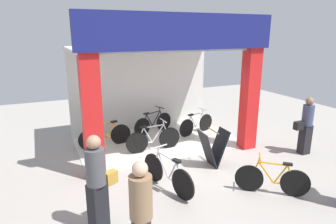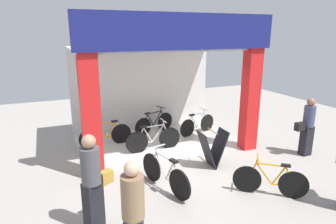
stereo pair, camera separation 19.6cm
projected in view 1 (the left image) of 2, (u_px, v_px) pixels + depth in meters
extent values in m
plane|color=#9E9991|center=(179.00, 160.00, 7.87)|extent=(17.72, 17.72, 0.00)
cube|color=beige|center=(158.00, 141.00, 9.17)|extent=(4.86, 2.98, 0.02)
cube|color=silver|center=(142.00, 88.00, 10.10)|extent=(4.86, 0.12, 2.91)
cube|color=red|center=(92.00, 118.00, 6.60)|extent=(0.42, 0.36, 2.91)
cube|color=red|center=(249.00, 100.00, 8.36)|extent=(0.42, 0.36, 2.91)
cube|color=navy|center=(184.00, 31.00, 6.85)|extent=(5.06, 0.20, 0.85)
cube|color=silver|center=(157.00, 48.00, 8.42)|extent=(4.86, 2.98, 0.06)
cylinder|color=black|center=(137.00, 143.00, 8.18)|extent=(0.64, 0.04, 0.64)
cylinder|color=black|center=(169.00, 138.00, 8.57)|extent=(0.64, 0.04, 0.64)
cylinder|color=silver|center=(145.00, 143.00, 8.28)|extent=(0.43, 0.04, 0.08)
cylinder|color=silver|center=(148.00, 135.00, 8.26)|extent=(0.28, 0.04, 0.48)
cylinder|color=silver|center=(158.00, 133.00, 8.38)|extent=(0.39, 0.04, 0.50)
cylinder|color=silver|center=(154.00, 126.00, 8.27)|extent=(0.62, 0.04, 0.05)
cylinder|color=silver|center=(141.00, 135.00, 8.17)|extent=(0.21, 0.04, 0.43)
cylinder|color=silver|center=(166.00, 131.00, 8.48)|extent=(0.19, 0.04, 0.45)
cylinder|color=silver|center=(163.00, 123.00, 8.37)|extent=(0.05, 0.04, 0.13)
cylinder|color=silver|center=(163.00, 120.00, 8.35)|extent=(0.03, 0.45, 0.03)
cube|color=black|center=(143.00, 127.00, 8.14)|extent=(0.19, 0.10, 0.05)
cylinder|color=black|center=(187.00, 128.00, 9.52)|extent=(0.58, 0.21, 0.60)
cylinder|color=black|center=(206.00, 123.00, 10.10)|extent=(0.58, 0.21, 0.60)
cylinder|color=silver|center=(191.00, 127.00, 9.66)|extent=(0.40, 0.15, 0.08)
cylinder|color=silver|center=(193.00, 121.00, 9.66)|extent=(0.26, 0.11, 0.45)
cylinder|color=silver|center=(199.00, 119.00, 9.84)|extent=(0.36, 0.14, 0.47)
cylinder|color=silver|center=(197.00, 114.00, 9.71)|extent=(0.56, 0.20, 0.05)
cylinder|color=silver|center=(189.00, 122.00, 9.53)|extent=(0.20, 0.09, 0.40)
cylinder|color=silver|center=(204.00, 117.00, 9.99)|extent=(0.18, 0.08, 0.42)
cylinder|color=silver|center=(203.00, 110.00, 9.87)|extent=(0.06, 0.05, 0.12)
cylinder|color=silver|center=(203.00, 109.00, 9.84)|extent=(0.15, 0.41, 0.03)
cube|color=black|center=(191.00, 115.00, 9.52)|extent=(0.20, 0.14, 0.05)
cylinder|color=black|center=(142.00, 127.00, 9.55)|extent=(0.60, 0.24, 0.62)
cylinder|color=black|center=(164.00, 121.00, 10.19)|extent=(0.60, 0.24, 0.62)
cylinder|color=black|center=(147.00, 127.00, 9.71)|extent=(0.41, 0.17, 0.08)
cylinder|color=black|center=(149.00, 120.00, 9.71)|extent=(0.27, 0.12, 0.47)
cylinder|color=black|center=(156.00, 118.00, 9.91)|extent=(0.37, 0.16, 0.49)
cylinder|color=black|center=(153.00, 113.00, 9.77)|extent=(0.57, 0.23, 0.05)
cylinder|color=black|center=(145.00, 121.00, 9.57)|extent=(0.20, 0.10, 0.42)
cylinder|color=black|center=(162.00, 116.00, 10.07)|extent=(0.19, 0.09, 0.43)
cylinder|color=black|center=(160.00, 109.00, 9.94)|extent=(0.06, 0.05, 0.13)
cylinder|color=black|center=(160.00, 107.00, 9.92)|extent=(0.17, 0.42, 0.03)
cube|color=black|center=(146.00, 114.00, 9.56)|extent=(0.21, 0.15, 0.05)
cylinder|color=black|center=(121.00, 134.00, 8.91)|extent=(0.62, 0.09, 0.62)
cylinder|color=black|center=(89.00, 140.00, 8.46)|extent=(0.62, 0.09, 0.62)
cylinder|color=orange|center=(114.00, 136.00, 8.81)|extent=(0.42, 0.07, 0.08)
cylinder|color=orange|center=(110.00, 130.00, 8.72)|extent=(0.27, 0.06, 0.47)
cylinder|color=orange|center=(101.00, 132.00, 8.57)|extent=(0.38, 0.07, 0.49)
cylinder|color=orange|center=(104.00, 124.00, 8.57)|extent=(0.60, 0.08, 0.05)
cylinder|color=orange|center=(117.00, 129.00, 8.81)|extent=(0.21, 0.05, 0.42)
cylinder|color=orange|center=(92.00, 132.00, 8.45)|extent=(0.19, 0.05, 0.43)
cylinder|color=orange|center=(94.00, 123.00, 8.42)|extent=(0.06, 0.04, 0.13)
cylinder|color=orange|center=(94.00, 121.00, 8.40)|extent=(0.07, 0.44, 0.03)
cube|color=black|center=(114.00, 122.00, 8.70)|extent=(0.20, 0.11, 0.05)
cylinder|color=black|center=(295.00, 184.00, 6.04)|extent=(0.49, 0.40, 0.60)
cylinder|color=black|center=(249.00, 178.00, 6.25)|extent=(0.49, 0.40, 0.60)
cylinder|color=orange|center=(284.00, 183.00, 6.10)|extent=(0.34, 0.27, 0.08)
cylinder|color=orange|center=(281.00, 174.00, 6.06)|extent=(0.22, 0.19, 0.45)
cylinder|color=orange|center=(266.00, 172.00, 6.13)|extent=(0.31, 0.25, 0.47)
cylinder|color=orange|center=(273.00, 164.00, 6.05)|extent=(0.47, 0.38, 0.05)
cylinder|color=orange|center=(291.00, 174.00, 6.01)|extent=(0.17, 0.15, 0.40)
cylinder|color=orange|center=(254.00, 170.00, 6.18)|extent=(0.16, 0.14, 0.41)
cylinder|color=orange|center=(259.00, 159.00, 6.09)|extent=(0.06, 0.06, 0.12)
cylinder|color=orange|center=(260.00, 157.00, 6.07)|extent=(0.28, 0.35, 0.03)
cube|color=black|center=(288.00, 164.00, 5.97)|extent=(0.20, 0.18, 0.05)
cylinder|color=black|center=(183.00, 185.00, 5.94)|extent=(0.21, 0.64, 0.65)
cylinder|color=black|center=(154.00, 167.00, 6.70)|extent=(0.21, 0.64, 0.65)
cylinder|color=silver|center=(175.00, 181.00, 6.12)|extent=(0.15, 0.43, 0.08)
cylinder|color=silver|center=(173.00, 171.00, 6.14)|extent=(0.11, 0.28, 0.49)
cylinder|color=silver|center=(163.00, 165.00, 6.37)|extent=(0.14, 0.40, 0.51)
cylinder|color=silver|center=(167.00, 157.00, 6.21)|extent=(0.19, 0.62, 0.05)
cylinder|color=silver|center=(179.00, 173.00, 5.97)|extent=(0.09, 0.22, 0.44)
cylinder|color=silver|center=(156.00, 160.00, 6.56)|extent=(0.08, 0.20, 0.45)
cylinder|color=silver|center=(158.00, 149.00, 6.42)|extent=(0.05, 0.06, 0.14)
cylinder|color=silver|center=(159.00, 147.00, 6.39)|extent=(0.45, 0.15, 0.03)
cube|color=black|center=(177.00, 161.00, 5.97)|extent=(0.15, 0.22, 0.05)
cube|color=black|center=(207.00, 149.00, 7.37)|extent=(0.39, 0.53, 0.95)
cube|color=black|center=(219.00, 147.00, 7.48)|extent=(0.39, 0.53, 0.95)
cylinder|color=olive|center=(214.00, 131.00, 7.30)|extent=(0.06, 0.51, 0.03)
cube|color=black|center=(98.00, 207.00, 4.97)|extent=(0.37, 0.34, 0.88)
cylinder|color=#4C4C51|center=(95.00, 167.00, 4.77)|extent=(0.43, 0.43, 0.63)
sphere|color=tan|center=(94.00, 142.00, 4.66)|extent=(0.23, 0.23, 0.23)
cube|color=#BF8C33|center=(111.00, 178.00, 5.08)|extent=(0.27, 0.23, 0.23)
cylinder|color=#8C6B4C|center=(141.00, 197.00, 3.93)|extent=(0.43, 0.43, 0.62)
sphere|color=#D8AD8C|center=(140.00, 169.00, 3.82)|extent=(0.21, 0.21, 0.21)
cube|color=black|center=(305.00, 139.00, 8.19)|extent=(0.27, 0.24, 0.84)
cylinder|color=#3F4766|center=(308.00, 115.00, 8.01)|extent=(0.30, 0.30, 0.57)
sphere|color=#8C664C|center=(310.00, 101.00, 7.91)|extent=(0.22, 0.22, 0.22)
cube|color=black|center=(299.00, 126.00, 7.96)|extent=(0.26, 0.16, 0.22)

